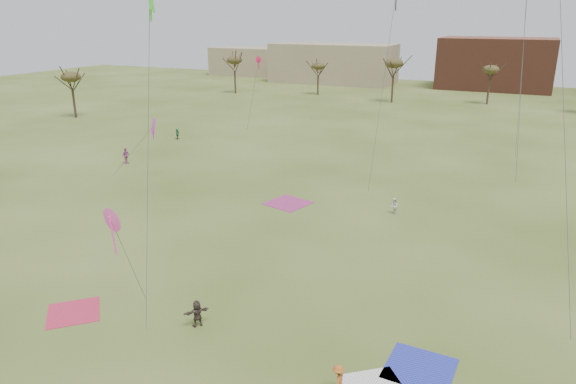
% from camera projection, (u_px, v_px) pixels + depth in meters
% --- Properties ---
extents(ground, '(260.00, 260.00, 0.00)m').
position_uv_depth(ground, '(191.00, 358.00, 27.36)').
color(ground, '#3D4D18').
rests_on(ground, ground).
extents(spectator_fore_c, '(1.30, 1.48, 1.63)m').
position_uv_depth(spectator_fore_c, '(197.00, 313.00, 29.94)').
color(spectator_fore_c, '#4C3A36').
rests_on(spectator_fore_c, ground).
extents(flyer_mid_b, '(0.61, 1.04, 1.60)m').
position_uv_depth(flyer_mid_b, '(338.00, 380.00, 24.47)').
color(flyer_mid_b, '#B15921').
rests_on(flyer_mid_b, ground).
extents(spectator_mid_d, '(0.48, 1.13, 1.93)m').
position_uv_depth(spectator_mid_d, '(126.00, 156.00, 63.01)').
color(spectator_mid_d, '#AF4996').
rests_on(spectator_mid_d, ground).
extents(spectator_mid_e, '(0.91, 0.92, 1.50)m').
position_uv_depth(spectator_mid_e, '(394.00, 206.00, 46.99)').
color(spectator_mid_e, white).
rests_on(spectator_mid_e, ground).
extents(flyer_far_a, '(1.09, 1.46, 1.53)m').
position_uv_depth(flyer_far_a, '(177.00, 134.00, 75.67)').
color(flyer_far_a, '#26733D').
rests_on(flyer_far_a, ground).
extents(blanket_red, '(4.20, 4.20, 0.03)m').
position_uv_depth(blanket_red, '(74.00, 313.00, 31.52)').
color(blanket_red, '#CF294B').
rests_on(blanket_red, ground).
extents(blanket_blue, '(3.44, 3.44, 0.03)m').
position_uv_depth(blanket_blue, '(420.00, 369.00, 26.53)').
color(blanket_blue, '#2A35B7').
rests_on(blanket_blue, ground).
extents(blanket_plum, '(4.50, 4.50, 0.03)m').
position_uv_depth(blanket_plum, '(288.00, 203.00, 49.90)').
color(blanket_plum, '#A43270').
rests_on(blanket_plum, ground).
extents(tree_line, '(117.44, 49.32, 8.91)m').
position_uv_depth(tree_line, '(432.00, 74.00, 94.13)').
color(tree_line, '#3A2B1E').
rests_on(tree_line, ground).
extents(building_tan, '(32.00, 14.00, 10.00)m').
position_uv_depth(building_tan, '(333.00, 63.00, 138.50)').
color(building_tan, '#937F60').
rests_on(building_tan, ground).
extents(building_brick, '(26.00, 16.00, 12.00)m').
position_uv_depth(building_brick, '(496.00, 64.00, 126.41)').
color(building_brick, brown).
rests_on(building_brick, ground).
extents(building_tan_west, '(20.00, 12.00, 8.00)m').
position_uv_depth(building_tan_west, '(247.00, 61.00, 156.88)').
color(building_tan_west, '#937F60').
rests_on(building_tan_west, ground).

